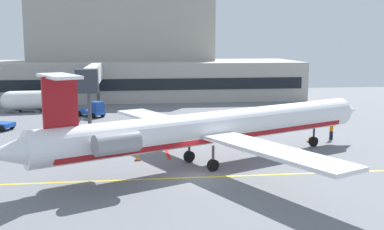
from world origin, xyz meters
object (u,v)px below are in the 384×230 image
object	(u,v)px
marshaller	(331,130)
regional_jet	(211,128)
baggage_tug	(93,110)
fuel_tank	(28,100)
belt_loader	(222,123)

from	to	relation	value
marshaller	regional_jet	bearing A→B (deg)	-149.38
baggage_tug	fuel_tank	size ratio (longest dim) A/B	0.54
regional_jet	marshaller	bearing A→B (deg)	30.62
belt_loader	regional_jet	bearing A→B (deg)	-104.46
fuel_tank	marshaller	distance (m)	40.28
baggage_tug	marshaller	xyz separation A→B (m)	(24.36, -17.04, 0.05)
marshaller	belt_loader	bearing A→B (deg)	150.88
belt_loader	fuel_tank	distance (m)	29.00
regional_jet	fuel_tank	world-z (taller)	regional_jet
baggage_tug	belt_loader	size ratio (longest dim) A/B	0.97
fuel_tank	regional_jet	bearing A→B (deg)	-56.43
belt_loader	fuel_tank	world-z (taller)	fuel_tank
fuel_tank	marshaller	xyz separation A→B (m)	(33.47, -22.39, -0.63)
regional_jet	belt_loader	xyz separation A→B (m)	(3.46, 13.42, -1.97)
belt_loader	fuel_tank	bearing A→B (deg)	144.40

